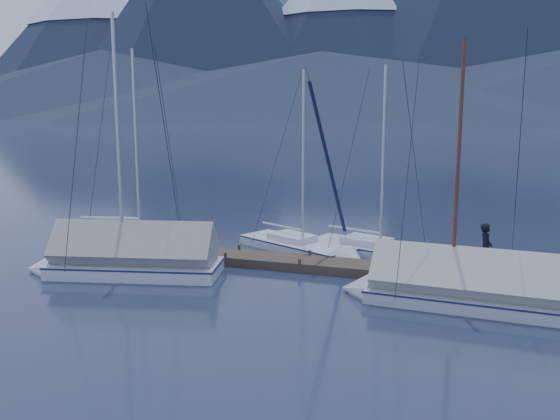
# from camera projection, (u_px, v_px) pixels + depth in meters

# --- Properties ---
(ground) EXTENTS (1000.00, 1000.00, 0.00)m
(ground) POSITION_uv_depth(u_px,v_px,m) (262.00, 280.00, 21.14)
(ground) COLOR #171E34
(ground) RESTS_ON ground
(mountain_range) EXTENTS (877.00, 584.00, 150.50)m
(mountain_range) POSITION_uv_depth(u_px,v_px,m) (480.00, 18.00, 355.91)
(mountain_range) COLOR #475675
(mountain_range) RESTS_ON ground
(dock) EXTENTS (18.00, 1.50, 0.54)m
(dock) POSITION_uv_depth(u_px,v_px,m) (280.00, 263.00, 22.99)
(dock) COLOR #382D23
(dock) RESTS_ON ground
(mooring_posts) EXTENTS (15.12, 1.52, 0.35)m
(mooring_posts) POSITION_uv_depth(u_px,v_px,m) (268.00, 256.00, 23.10)
(mooring_posts) COLOR #382D23
(mooring_posts) RESTS_ON ground
(sailboat_open_left) EXTENTS (7.41, 3.52, 9.46)m
(sailboat_open_left) POSITION_uv_depth(u_px,v_px,m) (151.00, 238.00, 27.12)
(sailboat_open_left) COLOR silver
(sailboat_open_left) RESTS_ON ground
(sailboat_open_mid) EXTENTS (6.43, 4.43, 8.34)m
(sailboat_open_mid) POSITION_uv_depth(u_px,v_px,m) (310.00, 250.00, 24.86)
(sailboat_open_mid) COLOR silver
(sailboat_open_mid) RESTS_ON ground
(sailboat_open_right) EXTENTS (6.67, 3.77, 8.50)m
(sailboat_open_right) POSITION_uv_depth(u_px,v_px,m) (390.00, 254.00, 24.25)
(sailboat_open_right) COLOR silver
(sailboat_open_right) RESTS_ON ground
(sailboat_covered_near) EXTENTS (7.04, 2.99, 9.00)m
(sailboat_covered_near) POSITION_uv_depth(u_px,v_px,m) (447.00, 289.00, 18.55)
(sailboat_covered_near) COLOR silver
(sailboat_covered_near) RESTS_ON ground
(sailboat_covered_far) EXTENTS (7.58, 3.72, 10.22)m
(sailboat_covered_far) POSITION_uv_depth(u_px,v_px,m) (120.00, 261.00, 21.73)
(sailboat_covered_far) COLOR silver
(sailboat_covered_far) RESTS_ON ground
(person) EXTENTS (0.48, 0.68, 1.79)m
(person) POSITION_uv_depth(u_px,v_px,m) (486.00, 249.00, 20.56)
(person) COLOR black
(person) RESTS_ON dock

